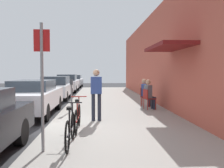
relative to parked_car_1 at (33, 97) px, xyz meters
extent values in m
plane|color=#2D2D30|center=(1.10, -2.69, -0.74)|extent=(60.00, 60.00, 0.00)
cube|color=#9E9B93|center=(3.35, -0.69, -0.68)|extent=(4.50, 32.00, 0.12)
cube|color=#BC5442|center=(5.75, -0.69, 1.75)|extent=(0.30, 32.00, 4.97)
cube|color=maroon|center=(5.05, -1.58, 1.86)|extent=(1.10, 2.80, 0.12)
cylinder|color=black|center=(0.79, -4.10, -0.42)|extent=(0.22, 0.64, 0.64)
cube|color=silver|center=(0.00, -0.03, -0.08)|extent=(1.80, 4.40, 0.67)
cube|color=#333D47|center=(0.00, 0.12, 0.46)|extent=(1.48, 2.11, 0.41)
cylinder|color=black|center=(0.79, 1.34, -0.42)|extent=(0.22, 0.64, 0.64)
cylinder|color=black|center=(-0.79, 1.34, -0.42)|extent=(0.22, 0.64, 0.64)
cylinder|color=black|center=(0.79, -1.39, -0.42)|extent=(0.22, 0.64, 0.64)
cube|color=silver|center=(0.00, 5.42, -0.10)|extent=(1.80, 4.40, 0.63)
cube|color=#333D47|center=(0.00, 5.57, 0.46)|extent=(1.48, 2.11, 0.51)
cylinder|color=black|center=(0.79, 6.79, -0.42)|extent=(0.22, 0.64, 0.64)
cylinder|color=black|center=(-0.79, 6.79, -0.42)|extent=(0.22, 0.64, 0.64)
cylinder|color=black|center=(0.79, 4.06, -0.42)|extent=(0.22, 0.64, 0.64)
cylinder|color=black|center=(-0.79, 4.06, -0.42)|extent=(0.22, 0.64, 0.64)
cube|color=silver|center=(0.00, 11.26, -0.08)|extent=(1.80, 4.40, 0.67)
cube|color=#333D47|center=(0.00, 11.41, 0.51)|extent=(1.48, 2.11, 0.52)
cylinder|color=black|center=(0.79, 12.63, -0.42)|extent=(0.22, 0.64, 0.64)
cylinder|color=black|center=(-0.79, 12.63, -0.42)|extent=(0.22, 0.64, 0.64)
cylinder|color=black|center=(0.79, 9.90, -0.42)|extent=(0.22, 0.64, 0.64)
cylinder|color=black|center=(-0.79, 9.90, -0.42)|extent=(0.22, 0.64, 0.64)
cube|color=#B7B7BC|center=(0.00, 17.32, -0.10)|extent=(1.80, 4.40, 0.63)
cube|color=#333D47|center=(0.00, 17.47, 0.43)|extent=(1.48, 2.11, 0.44)
cylinder|color=black|center=(0.79, 18.68, -0.42)|extent=(0.22, 0.64, 0.64)
cylinder|color=black|center=(-0.79, 18.68, -0.42)|extent=(0.22, 0.64, 0.64)
cylinder|color=black|center=(0.79, 15.95, -0.42)|extent=(0.22, 0.64, 0.64)
cylinder|color=black|center=(-0.79, 15.95, -0.42)|extent=(0.22, 0.64, 0.64)
cylinder|color=slate|center=(1.55, 0.05, -0.07)|extent=(0.07, 0.07, 1.10)
cube|color=#383D42|center=(1.55, 0.05, 0.59)|extent=(0.12, 0.10, 0.22)
cylinder|color=gray|center=(1.50, -4.95, 0.68)|extent=(0.06, 0.06, 2.60)
cube|color=red|center=(1.50, -4.93, 1.63)|extent=(0.32, 0.02, 0.44)
torus|color=black|center=(2.06, -2.65, -0.29)|extent=(0.04, 0.66, 0.66)
torus|color=black|center=(2.06, -3.70, -0.29)|extent=(0.04, 0.66, 0.66)
cylinder|color=maroon|center=(2.06, -3.18, -0.29)|extent=(0.04, 1.05, 0.04)
cylinder|color=maroon|center=(2.06, -3.33, -0.04)|extent=(0.04, 0.04, 0.50)
cube|color=black|center=(2.06, -3.33, 0.23)|extent=(0.10, 0.20, 0.06)
cylinder|color=maroon|center=(2.06, -2.70, -0.01)|extent=(0.03, 0.03, 0.56)
cylinder|color=maroon|center=(2.06, -2.70, 0.27)|extent=(0.46, 0.03, 0.03)
torus|color=black|center=(2.01, -4.06, -0.29)|extent=(0.04, 0.66, 0.66)
torus|color=black|center=(2.01, -5.11, -0.29)|extent=(0.04, 0.66, 0.66)
cylinder|color=black|center=(2.01, -4.58, -0.29)|extent=(0.04, 1.05, 0.04)
cylinder|color=black|center=(2.01, -4.73, -0.04)|extent=(0.04, 0.04, 0.50)
cube|color=black|center=(2.01, -4.73, 0.23)|extent=(0.10, 0.20, 0.06)
cylinder|color=black|center=(2.01, -4.11, -0.01)|extent=(0.03, 0.03, 0.56)
cylinder|color=black|center=(2.01, -4.11, 0.27)|extent=(0.46, 0.03, 0.03)
cylinder|color=maroon|center=(5.00, 0.66, -0.39)|extent=(0.04, 0.04, 0.45)
cylinder|color=maroon|center=(5.10, 0.30, -0.39)|extent=(0.04, 0.04, 0.45)
cylinder|color=maroon|center=(4.64, 0.57, -0.39)|extent=(0.04, 0.04, 0.45)
cylinder|color=maroon|center=(4.73, 0.20, -0.39)|extent=(0.04, 0.04, 0.45)
cube|color=maroon|center=(4.87, 0.43, -0.15)|extent=(0.54, 0.54, 0.03)
cube|color=maroon|center=(4.67, 0.38, 0.05)|extent=(0.14, 0.43, 0.40)
cylinder|color=#232838|center=(5.02, 0.57, -0.38)|extent=(0.11, 0.11, 0.47)
cylinder|color=#232838|center=(4.89, 0.54, -0.15)|extent=(0.38, 0.23, 0.14)
cylinder|color=#232838|center=(5.07, 0.38, -0.38)|extent=(0.11, 0.11, 0.47)
cylinder|color=#232838|center=(4.94, 0.35, -0.15)|extent=(0.38, 0.23, 0.14)
cube|color=#595960|center=(4.79, 0.41, 0.15)|extent=(0.30, 0.40, 0.56)
sphere|color=tan|center=(4.79, 0.41, 0.56)|extent=(0.22, 0.22, 0.22)
cylinder|color=maroon|center=(5.11, 1.43, -0.39)|extent=(0.04, 0.04, 0.45)
cylinder|color=maroon|center=(4.99, 1.07, -0.39)|extent=(0.04, 0.04, 0.45)
cylinder|color=maroon|center=(4.74, 1.54, -0.39)|extent=(0.04, 0.04, 0.45)
cylinder|color=maroon|center=(4.63, 1.18, -0.39)|extent=(0.04, 0.04, 0.45)
cube|color=maroon|center=(4.87, 1.31, -0.15)|extent=(0.55, 0.55, 0.03)
cube|color=maroon|center=(4.67, 1.37, 0.05)|extent=(0.16, 0.43, 0.40)
cylinder|color=#232838|center=(5.07, 1.35, -0.38)|extent=(0.11, 0.11, 0.47)
cylinder|color=#232838|center=(4.95, 1.39, -0.15)|extent=(0.39, 0.24, 0.14)
cylinder|color=#232838|center=(5.01, 1.16, -0.38)|extent=(0.11, 0.11, 0.47)
cylinder|color=#232838|center=(4.89, 1.20, -0.15)|extent=(0.39, 0.24, 0.14)
cube|color=#334C99|center=(4.79, 1.33, 0.15)|extent=(0.32, 0.41, 0.56)
sphere|color=tan|center=(4.79, 1.33, 0.56)|extent=(0.22, 0.22, 0.22)
cylinder|color=#232838|center=(2.47, -1.92, -0.17)|extent=(0.12, 0.12, 0.90)
cylinder|color=#232838|center=(2.67, -1.92, -0.17)|extent=(0.12, 0.12, 0.90)
cube|color=#334C99|center=(2.57, -1.92, 0.56)|extent=(0.36, 0.22, 0.56)
sphere|color=tan|center=(2.57, -1.92, 0.97)|extent=(0.22, 0.22, 0.22)
camera|label=1|loc=(2.61, -9.89, 1.01)|focal=38.92mm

